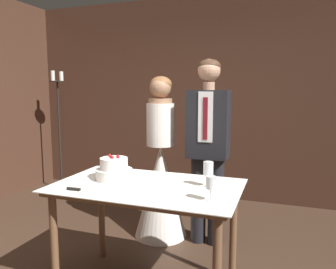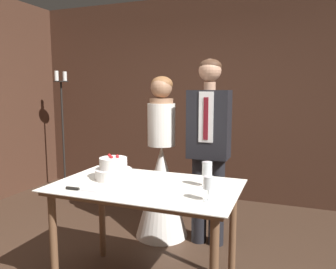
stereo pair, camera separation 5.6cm
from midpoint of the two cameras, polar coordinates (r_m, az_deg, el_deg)
name	(u,v)px [view 2 (the right image)]	position (r m, az deg, el deg)	size (l,w,h in m)	color
wall_back	(207,99)	(4.67, 7.19, 6.19)	(5.48, 0.12, 2.79)	#472B1E
cake_table	(146,198)	(2.47, -3.19, -10.93)	(1.36, 0.83, 0.82)	brown
tiered_cake	(113,170)	(2.61, -8.86, -6.08)	(0.29, 0.29, 0.19)	white
cake_knife	(83,190)	(2.36, -14.00, -9.34)	(0.43, 0.05, 0.02)	silver
wine_glass_near	(209,184)	(2.08, 7.84, -8.47)	(0.07, 0.07, 0.16)	silver
wine_glass_middle	(207,170)	(2.38, 7.50, -6.14)	(0.07, 0.07, 0.18)	silver
bride	(162,178)	(3.41, -0.65, -7.64)	(0.54, 0.54, 1.65)	white
groom	(209,143)	(3.18, 7.61, -1.43)	(0.39, 0.25, 1.81)	black
candle_stand	(63,134)	(5.20, -17.52, 0.05)	(0.28, 0.28, 1.80)	black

